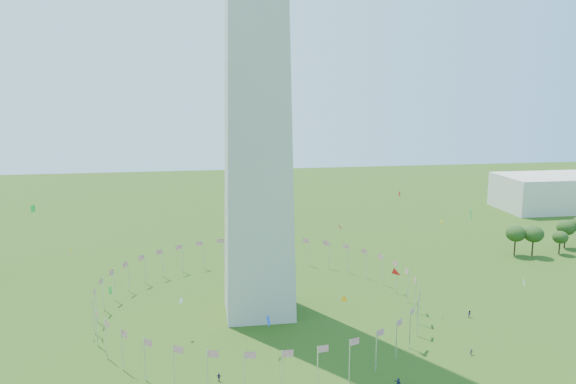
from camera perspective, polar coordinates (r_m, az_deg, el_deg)
name	(u,v)px	position (r m, az deg, el deg)	size (l,w,h in m)	color
flag_ring	(259,295)	(145.89, -2.99, -10.41)	(80.24, 80.24, 9.00)	silver
gov_building_east_a	(554,192)	(291.09, 25.38, -0.02)	(50.00, 30.00, 16.00)	beige
kites_aloft	(308,271)	(120.30, 2.03, -8.07)	(106.29, 53.46, 29.44)	red
tree_line_east	(573,237)	(219.94, 27.01, -4.12)	(53.58, 15.92, 11.54)	#2D501A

